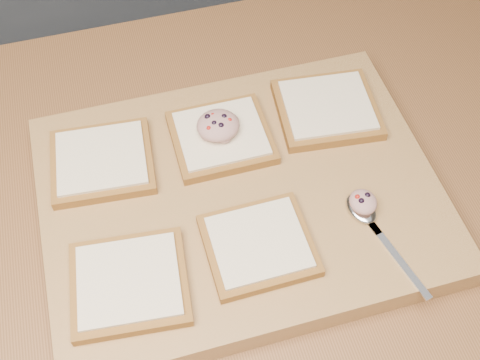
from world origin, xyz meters
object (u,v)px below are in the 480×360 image
object	(u,v)px
cutting_board	(240,198)
tuna_salad_dollop	(218,125)
bread_far_center	(221,137)
spoon	(366,216)

from	to	relation	value
cutting_board	tuna_salad_dollop	distance (m)	0.10
tuna_salad_dollop	cutting_board	bearing A→B (deg)	-85.90
bread_far_center	tuna_salad_dollop	bearing A→B (deg)	146.73
bread_far_center	spoon	xyz separation A→B (m)	(0.14, -0.16, -0.00)
tuna_salad_dollop	spoon	xyz separation A→B (m)	(0.14, -0.16, -0.03)
cutting_board	tuna_salad_dollop	bearing A→B (deg)	94.10
cutting_board	bread_far_center	bearing A→B (deg)	91.94
cutting_board	spoon	xyz separation A→B (m)	(0.13, -0.08, 0.02)
spoon	tuna_salad_dollop	bearing A→B (deg)	130.75
cutting_board	bread_far_center	xyz separation A→B (m)	(-0.00, 0.08, 0.03)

